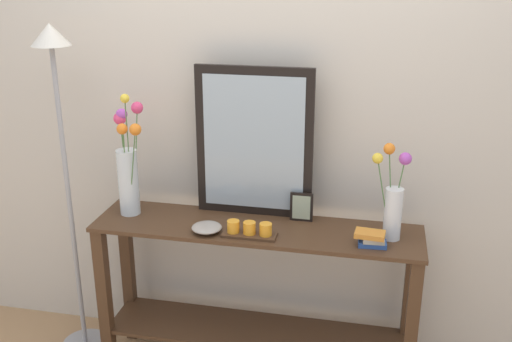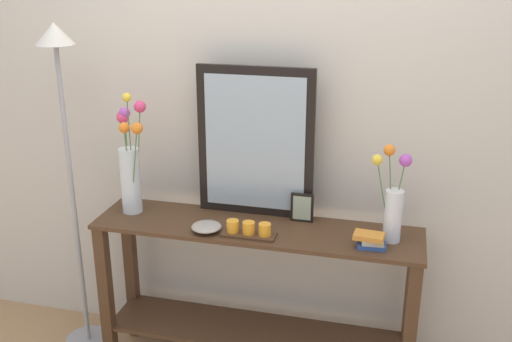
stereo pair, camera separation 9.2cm
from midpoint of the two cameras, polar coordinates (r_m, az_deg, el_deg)
name	(u,v)px [view 1 (the left image)]	position (r m, az deg, el deg)	size (l,w,h in m)	color
wall_back	(269,97)	(2.87, 0.33, 7.13)	(6.40, 0.08, 2.70)	beige
console_table	(256,285)	(2.91, -0.92, -10.83)	(1.53, 0.36, 0.80)	#472D1C
mirror_leaning	(254,143)	(2.78, -1.14, 2.71)	(0.56, 0.03, 0.72)	black
tall_vase_left	(128,167)	(2.90, -13.04, 0.34)	(0.19, 0.22, 0.60)	silver
vase_right	(393,202)	(2.65, 12.00, -2.91)	(0.17, 0.10, 0.43)	silver
candle_tray	(249,230)	(2.67, -1.63, -5.69)	(0.24, 0.09, 0.07)	#472D1C
picture_frame_small	(301,207)	(2.81, 3.43, -3.47)	(0.11, 0.01, 0.14)	black
decorative_bowl	(207,228)	(2.72, -5.71, -5.41)	(0.14, 0.14, 0.04)	#9E9389
book_stack	(372,238)	(2.62, 10.02, -6.39)	(0.14, 0.09, 0.07)	#2D519E
floor_lamp	(62,141)	(3.00, -18.89, 2.69)	(0.24, 0.24, 1.70)	#9E9EA3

